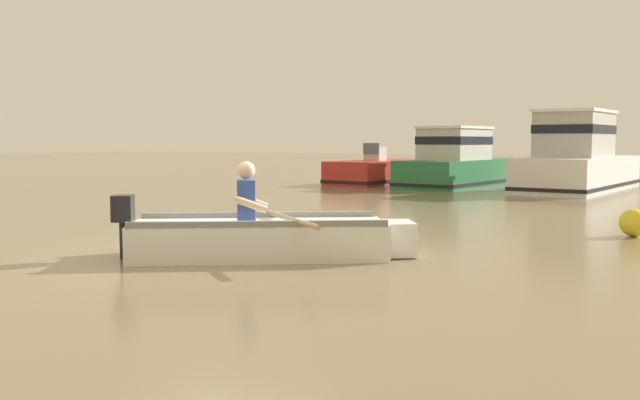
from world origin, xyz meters
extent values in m
plane|color=#7A6B4C|center=(0.00, 0.00, 0.00)|extent=(120.00, 120.00, 0.00)
cube|color=white|center=(0.52, 0.16, 0.22)|extent=(3.19, 2.63, 0.44)
cube|color=white|center=(1.96, 1.12, 0.22)|extent=(0.67, 0.73, 0.42)
cube|color=gray|center=(0.24, 0.59, 0.47)|extent=(2.57, 1.75, 0.08)
cube|color=gray|center=(0.80, -0.26, 0.47)|extent=(2.57, 1.75, 0.08)
cube|color=white|center=(0.44, 0.11, 0.40)|extent=(0.79, 1.00, 0.06)
cylinder|color=black|center=(-0.86, -0.75, 0.27)|extent=(0.14, 0.14, 0.54)
cube|color=black|center=(-0.86, -0.75, 0.62)|extent=(0.35, 0.37, 0.32)
cube|color=#334C99|center=(0.39, 0.08, 0.70)|extent=(0.37, 0.40, 0.52)
sphere|color=beige|center=(0.39, 0.08, 1.08)|extent=(0.22, 0.22, 0.22)
cylinder|color=beige|center=(0.31, 0.29, 0.68)|extent=(0.40, 0.31, 0.23)
cylinder|color=beige|center=(0.56, -0.08, 0.68)|extent=(0.40, 0.31, 0.23)
cylinder|color=tan|center=(0.89, 0.23, 0.50)|extent=(1.61, 1.29, 0.06)
cube|color=#B72D28|center=(-4.36, 14.51, 0.39)|extent=(2.16, 4.65, 0.78)
cube|color=black|center=(-4.36, 14.51, 0.14)|extent=(2.21, 4.69, 0.10)
cube|color=beige|center=(-4.39, 14.18, 1.00)|extent=(0.65, 0.56, 0.44)
cube|color=slate|center=(-4.42, 13.92, 1.18)|extent=(0.60, 0.10, 0.36)
cube|color=#287042|center=(-1.55, 14.54, 0.42)|extent=(2.61, 5.72, 0.84)
cube|color=black|center=(-1.55, 14.54, 0.15)|extent=(2.66, 5.76, 0.10)
cube|color=beige|center=(-1.61, 14.05, 1.32)|extent=(1.78, 2.49, 0.96)
cube|color=black|center=(-1.61, 14.05, 1.44)|extent=(1.81, 2.53, 0.24)
cube|color=white|center=(-1.61, 14.05, 1.84)|extent=(1.87, 2.62, 0.08)
cube|color=white|center=(2.04, 14.36, 0.48)|extent=(2.74, 6.24, 0.97)
cube|color=black|center=(2.04, 14.36, 0.17)|extent=(2.79, 6.28, 0.10)
cube|color=#B2ADA3|center=(1.98, 13.82, 1.59)|extent=(1.89, 2.71, 1.25)
cube|color=black|center=(1.98, 13.82, 1.75)|extent=(1.92, 2.74, 0.24)
cube|color=white|center=(1.98, 13.82, 2.26)|extent=(1.98, 2.84, 0.08)
sphere|color=yellow|center=(4.39, 4.45, 0.21)|extent=(0.42, 0.42, 0.42)
camera|label=1|loc=(5.36, -6.89, 1.45)|focal=38.99mm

